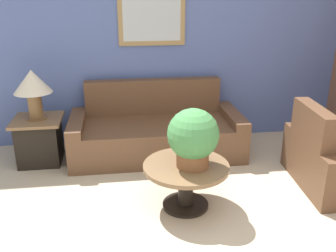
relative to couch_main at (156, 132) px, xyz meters
name	(u,v)px	position (x,y,z in m)	size (l,w,h in m)	color
wall_back	(171,46)	(0.26, 0.52, 1.03)	(6.71, 0.09, 2.60)	#5166A8
couch_main	(156,132)	(0.00, 0.00, 0.00)	(2.16, 0.96, 0.90)	brown
coffee_table	(186,176)	(0.15, -1.31, 0.05)	(0.83, 0.83, 0.46)	black
side_table	(40,140)	(-1.45, -0.07, 0.01)	(0.58, 0.58, 0.56)	black
table_lamp	(33,85)	(-1.45, -0.07, 0.70)	(0.44, 0.44, 0.59)	brown
potted_plant_on_table	(193,137)	(0.20, -1.35, 0.47)	(0.48, 0.48, 0.57)	brown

